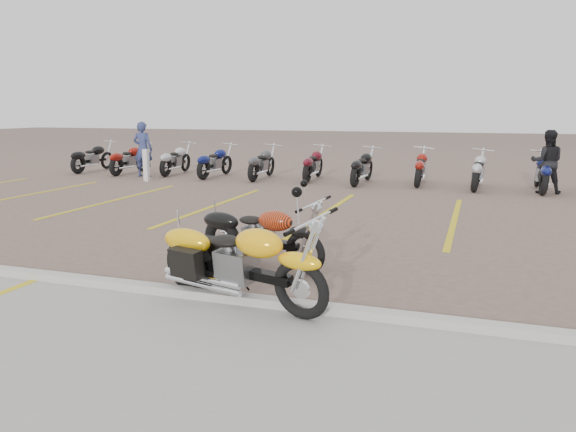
# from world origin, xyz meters

# --- Properties ---
(ground) EXTENTS (100.00, 100.00, 0.00)m
(ground) POSITION_xyz_m (0.00, 0.00, 0.00)
(ground) COLOR #715B51
(ground) RESTS_ON ground
(concrete_apron) EXTENTS (60.00, 5.00, 0.01)m
(concrete_apron) POSITION_xyz_m (0.00, -4.50, 0.01)
(concrete_apron) COLOR #9E9B93
(concrete_apron) RESTS_ON ground
(curb) EXTENTS (60.00, 0.18, 0.12)m
(curb) POSITION_xyz_m (0.00, -2.00, 0.06)
(curb) COLOR #ADAAA3
(curb) RESTS_ON ground
(parking_stripes) EXTENTS (38.00, 5.50, 0.01)m
(parking_stripes) POSITION_xyz_m (0.00, 4.00, 0.00)
(parking_stripes) COLOR gold
(parking_stripes) RESTS_ON ground
(yellow_cruiser) EXTENTS (2.27, 0.78, 0.96)m
(yellow_cruiser) POSITION_xyz_m (0.59, -2.00, 0.47)
(yellow_cruiser) COLOR black
(yellow_cruiser) RESTS_ON ground
(flame_cruiser) EXTENTS (2.04, 0.66, 0.86)m
(flame_cruiser) POSITION_xyz_m (0.21, -0.42, 0.43)
(flame_cruiser) COLOR black
(flame_cruiser) RESTS_ON ground
(person_a) EXTENTS (0.70, 0.49, 1.83)m
(person_a) POSITION_xyz_m (-7.52, 8.51, 0.91)
(person_a) COLOR navy
(person_a) RESTS_ON ground
(person_b) EXTENTS (0.83, 0.65, 1.69)m
(person_b) POSITION_xyz_m (4.82, 8.72, 0.85)
(person_b) COLOR black
(person_b) RESTS_ON ground
(bollard) EXTENTS (0.15, 0.15, 1.00)m
(bollard) POSITION_xyz_m (-6.78, 7.52, 0.50)
(bollard) COLOR silver
(bollard) RESTS_ON ground
(bg_bike_row) EXTENTS (22.15, 2.02, 1.10)m
(bg_bike_row) POSITION_xyz_m (0.58, 9.21, 0.55)
(bg_bike_row) COLOR black
(bg_bike_row) RESTS_ON ground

